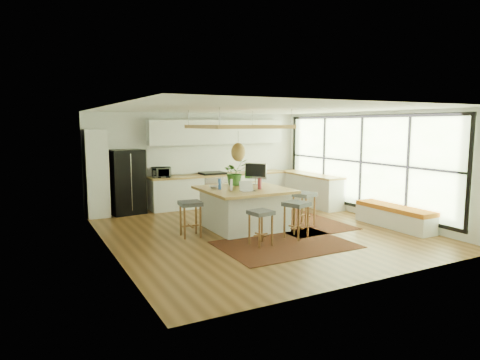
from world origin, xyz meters
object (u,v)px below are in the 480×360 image
island (244,208)px  stool_near_left (261,228)px  stool_left_side (190,220)px  fridge (126,179)px  stool_right_back (276,205)px  microwave (161,171)px  stool_right_front (304,210)px  monitor (256,174)px  island_plant (235,175)px  laptop (248,186)px  stool_near_right (296,222)px

island → stool_near_left: 1.45m
stool_left_side → fridge: bearing=102.3°
stool_right_back → stool_left_side: size_ratio=1.02×
microwave → stool_right_front: bearing=-41.2°
fridge → monitor: fridge is taller
stool_near_left → stool_left_side: size_ratio=0.93×
stool_left_side → island_plant: 1.75m
island → stool_near_left: size_ratio=2.63×
stool_near_left → island_plant: island_plant is taller
stool_right_front → stool_right_back: bearing=102.9°
stool_right_back → stool_left_side: (-2.53, -0.61, 0.00)m
stool_right_front → stool_left_side: (-2.74, 0.29, 0.00)m
island → laptop: (-0.14, -0.44, 0.58)m
island → laptop: laptop is taller
stool_near_right → microwave: bearing=111.5°
laptop → stool_right_back: bearing=40.5°
stool_near_left → stool_right_front: 2.02m
stool_right_front → monitor: (-0.84, 0.83, 0.83)m
microwave → island_plant: size_ratio=0.82×
fridge → stool_near_right: (2.56, -4.14, -0.57)m
stool_right_front → monitor: bearing=135.5°
stool_near_left → monitor: monitor is taller
fridge → island: (2.00, -2.87, -0.46)m
stool_left_side → island_plant: bearing=25.4°
stool_right_front → laptop: size_ratio=2.36×
stool_near_right → monitor: bearing=90.3°
island → microwave: bearing=110.5°
island → fridge: bearing=124.9°
monitor → stool_left_side: bearing=-112.1°
stool_near_right → stool_left_side: stool_near_right is taller
stool_near_right → stool_right_back: bearing=70.4°
fridge → stool_right_back: size_ratio=2.23×
stool_near_right → stool_near_left: bearing=-172.7°
laptop → stool_right_front: bearing=6.6°
microwave → stool_right_back: bearing=-34.5°
stool_near_right → island_plant: bearing=105.8°
laptop → island_plant: bearing=84.9°
stool_right_back → laptop: laptop is taller
stool_right_back → stool_left_side: bearing=-166.5°
laptop → stool_near_left: bearing=-98.4°
stool_right_back → monitor: 1.05m
monitor → fridge: bearing=-171.7°
island → microwave: 3.09m
island_plant → monitor: bearing=-13.7°
island → stool_near_left: island is taller
island → stool_left_side: (-1.35, -0.12, -0.11)m
island → monitor: 1.00m
island_plant → stool_left_side: bearing=-154.6°
stool_near_left → monitor: (0.92, 1.81, 0.83)m
stool_near_left → stool_right_front: (1.76, 0.99, 0.00)m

